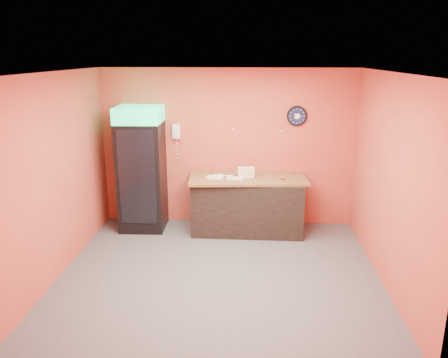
{
  "coord_description": "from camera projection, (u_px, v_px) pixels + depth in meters",
  "views": [
    {
      "loc": [
        0.42,
        -5.64,
        3.03
      ],
      "look_at": [
        0.03,
        0.6,
        1.23
      ],
      "focal_mm": 35.0,
      "sensor_mm": 36.0,
      "label": 1
    }
  ],
  "objects": [
    {
      "name": "wrapped_sandwich_mid",
      "position": [
        235.0,
        178.0,
        7.34
      ],
      "size": [
        0.28,
        0.12,
        0.04
      ],
      "primitive_type": "cube",
      "rotation": [
        0.0,
        0.0,
        -0.04
      ],
      "color": "silver",
      "rests_on": "butcher_paper"
    },
    {
      "name": "kitchen_tool",
      "position": [
        235.0,
        174.0,
        7.54
      ],
      "size": [
        0.07,
        0.07,
        0.07
      ],
      "primitive_type": "cylinder",
      "color": "silver",
      "rests_on": "butcher_paper"
    },
    {
      "name": "back_wall",
      "position": [
        227.0,
        148.0,
        7.8
      ],
      "size": [
        4.5,
        0.02,
        2.8
      ],
      "primitive_type": "cube",
      "color": "#CD5039",
      "rests_on": "floor"
    },
    {
      "name": "wrapped_sandwich_right",
      "position": [
        216.0,
        176.0,
        7.47
      ],
      "size": [
        0.27,
        0.24,
        0.04
      ],
      "primitive_type": "cube",
      "rotation": [
        0.0,
        0.0,
        0.64
      ],
      "color": "silver",
      "rests_on": "butcher_paper"
    },
    {
      "name": "wrapped_sandwich_left",
      "position": [
        215.0,
        177.0,
        7.4
      ],
      "size": [
        0.29,
        0.17,
        0.04
      ],
      "primitive_type": "cube",
      "rotation": [
        0.0,
        0.0,
        -0.24
      ],
      "color": "silver",
      "rests_on": "butcher_paper"
    },
    {
      "name": "wall_clock",
      "position": [
        297.0,
        116.0,
        7.54
      ],
      "size": [
        0.35,
        0.06,
        0.35
      ],
      "color": "black",
      "rests_on": "back_wall"
    },
    {
      "name": "floor",
      "position": [
        220.0,
        272.0,
        6.27
      ],
      "size": [
        4.5,
        4.5,
        0.0
      ],
      "primitive_type": "plane",
      "color": "#47474C",
      "rests_on": "ground"
    },
    {
      "name": "prep_counter",
      "position": [
        247.0,
        205.0,
        7.63
      ],
      "size": [
        1.9,
        0.86,
        0.95
      ],
      "primitive_type": "cube",
      "rotation": [
        0.0,
        0.0,
        -0.01
      ],
      "color": "black",
      "rests_on": "floor"
    },
    {
      "name": "sub_roll_stack",
      "position": [
        246.0,
        172.0,
        7.45
      ],
      "size": [
        0.29,
        0.15,
        0.18
      ],
      "rotation": [
        0.0,
        0.0,
        0.18
      ],
      "color": "#F7ECC0",
      "rests_on": "butcher_paper"
    },
    {
      "name": "ceiling",
      "position": [
        219.0,
        72.0,
        5.49
      ],
      "size": [
        4.5,
        4.0,
        0.02
      ],
      "primitive_type": "cube",
      "color": "white",
      "rests_on": "back_wall"
    },
    {
      "name": "left_wall",
      "position": [
        57.0,
        176.0,
        6.02
      ],
      "size": [
        0.02,
        4.0,
        2.8
      ],
      "primitive_type": "cube",
      "color": "#CD5039",
      "rests_on": "floor"
    },
    {
      "name": "wall_phone",
      "position": [
        176.0,
        132.0,
        7.72
      ],
      "size": [
        0.13,
        0.11,
        0.24
      ],
      "color": "white",
      "rests_on": "back_wall"
    },
    {
      "name": "butcher_paper",
      "position": [
        248.0,
        178.0,
        7.49
      ],
      "size": [
        2.06,
        1.04,
        0.04
      ],
      "primitive_type": "cube",
      "rotation": [
        0.0,
        0.0,
        0.07
      ],
      "color": "brown",
      "rests_on": "prep_counter"
    },
    {
      "name": "right_wall",
      "position": [
        389.0,
        182.0,
        5.75
      ],
      "size": [
        0.02,
        4.0,
        2.8
      ],
      "primitive_type": "cube",
      "color": "#CD5039",
      "rests_on": "floor"
    },
    {
      "name": "beverage_cooler",
      "position": [
        141.0,
        171.0,
        7.6
      ],
      "size": [
        0.78,
        0.79,
        2.17
      ],
      "rotation": [
        0.0,
        0.0,
        0.02
      ],
      "color": "black",
      "rests_on": "floor"
    }
  ]
}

